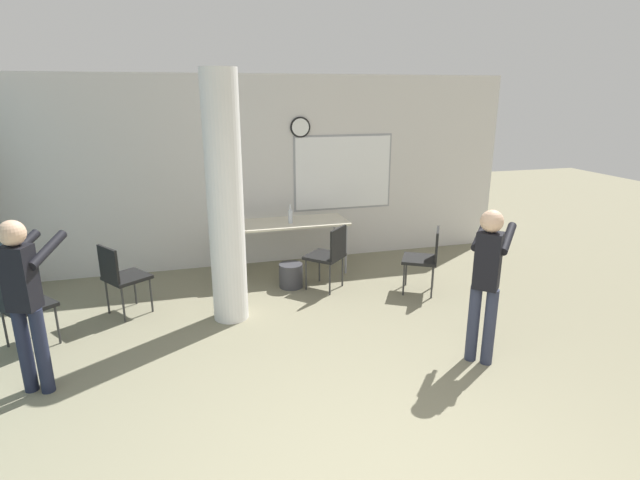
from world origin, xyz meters
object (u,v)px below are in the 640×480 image
(chair_by_left_wall, at_px, (19,303))
(person_watching_back, at_px, (25,294))
(person_playing_side, at_px, (487,275))
(chair_table_right, at_px, (329,253))
(chair_mid_room, at_px, (426,255))
(bottle_on_table, at_px, (290,216))
(folding_table, at_px, (287,225))
(chair_near_pillar, at_px, (121,274))

(chair_by_left_wall, relative_size, person_watching_back, 0.56)
(chair_by_left_wall, xyz_separation_m, person_playing_side, (4.38, -1.47, 0.39))
(chair_table_right, distance_m, person_playing_side, 2.39)
(chair_by_left_wall, height_order, chair_mid_room, same)
(bottle_on_table, bearing_deg, person_watching_back, -140.66)
(chair_mid_room, relative_size, person_playing_side, 0.57)
(person_watching_back, bearing_deg, chair_mid_room, 14.61)
(chair_by_left_wall, distance_m, chair_mid_room, 4.67)
(folding_table, distance_m, chair_table_right, 0.91)
(folding_table, xyz_separation_m, person_watching_back, (-2.76, -2.37, 0.21))
(folding_table, relative_size, chair_near_pillar, 1.98)
(bottle_on_table, bearing_deg, chair_mid_room, -36.95)
(chair_near_pillar, bearing_deg, bottle_on_table, 20.59)
(person_playing_side, xyz_separation_m, person_watching_back, (-4.05, 0.61, 0.02))
(person_watching_back, bearing_deg, chair_table_right, 26.48)
(person_watching_back, bearing_deg, bottle_on_table, 39.34)
(folding_table, distance_m, person_watching_back, 3.64)
(folding_table, bearing_deg, chair_near_pillar, -157.31)
(chair_table_right, relative_size, chair_near_pillar, 1.00)
(chair_table_right, distance_m, chair_mid_room, 1.26)
(chair_by_left_wall, bearing_deg, person_watching_back, -69.07)
(chair_by_left_wall, height_order, chair_table_right, same)
(chair_mid_room, bearing_deg, chair_table_right, 159.44)
(chair_mid_room, bearing_deg, bottle_on_table, 143.05)
(folding_table, relative_size, chair_mid_room, 1.98)
(chair_near_pillar, distance_m, person_playing_side, 4.06)
(bottle_on_table, height_order, person_playing_side, person_playing_side)
(folding_table, bearing_deg, person_watching_back, -139.35)
(bottle_on_table, bearing_deg, person_playing_side, -66.44)
(chair_near_pillar, height_order, person_watching_back, person_watching_back)
(folding_table, height_order, chair_table_right, chair_table_right)
(person_playing_side, relative_size, person_watching_back, 0.98)
(chair_by_left_wall, xyz_separation_m, person_watching_back, (0.33, -0.87, 0.41))
(chair_table_right, height_order, chair_near_pillar, same)
(chair_by_left_wall, distance_m, chair_table_right, 3.55)
(chair_by_left_wall, height_order, person_playing_side, person_playing_side)
(folding_table, bearing_deg, chair_table_right, -63.61)
(person_playing_side, distance_m, person_watching_back, 4.10)
(bottle_on_table, distance_m, chair_mid_room, 1.96)
(person_playing_side, bearing_deg, person_watching_back, 171.49)
(chair_near_pillar, bearing_deg, folding_table, 22.69)
(chair_by_left_wall, relative_size, person_playing_side, 0.57)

